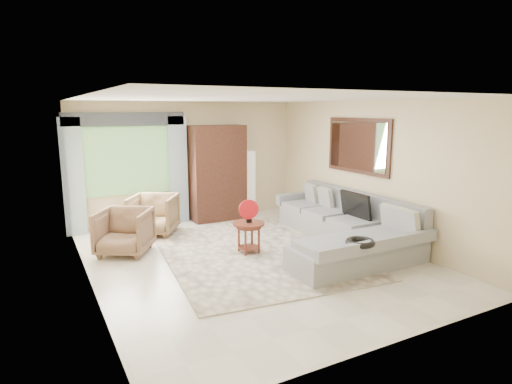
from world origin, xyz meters
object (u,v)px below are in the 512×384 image
tv_screen (356,205)px  armchair_left (124,232)px  floor_lamp (248,183)px  armoire (218,173)px  coffee_table (249,237)px  potted_plant (107,226)px  armchair_right (154,215)px  sectional_sofa (345,231)px

tv_screen → armchair_left: (-3.84, 1.42, -0.33)m
floor_lamp → armoire: bearing=-175.7°
coffee_table → armoire: bearing=79.0°
armchair_left → floor_lamp: floor_lamp is taller
tv_screen → potted_plant: bearing=147.6°
tv_screen → floor_lamp: floor_lamp is taller
armchair_right → armoire: armoire is taller
coffee_table → armchair_left: (-1.87, 1.00, 0.10)m
potted_plant → tv_screen: bearing=-32.4°
armchair_left → potted_plant: size_ratio=1.78×
armchair_right → coffee_table: bearing=-26.7°
sectional_sofa → coffee_table: bearing=164.6°
coffee_table → floor_lamp: 2.83m
sectional_sofa → armoire: (-1.23, 2.90, 0.77)m
sectional_sofa → armchair_left: (-3.58, 1.47, 0.11)m
sectional_sofa → tv_screen: bearing=9.9°
tv_screen → coffee_table: 2.06m
coffee_table → armchair_right: armchair_right is taller
sectional_sofa → floor_lamp: 3.03m
tv_screen → armchair_left: tv_screen is taller
armchair_right → armchair_left: bearing=-95.6°
sectional_sofa → potted_plant: size_ratio=7.21×
armchair_left → armchair_right: bearing=83.7°
tv_screen → potted_plant: size_ratio=1.54×
armchair_left → potted_plant: 1.11m
armchair_right → armoire: size_ratio=0.41×
sectional_sofa → coffee_table: size_ratio=6.34×
tv_screen → potted_plant: tv_screen is taller
armchair_left → coffee_table: bearing=4.4°
sectional_sofa → tv_screen: size_ratio=4.68×
armchair_right → armoire: (1.59, 0.50, 0.65)m
tv_screen → potted_plant: (-3.96, 2.51, -0.48)m
armchair_left → armoire: size_ratio=0.41×
potted_plant → armchair_left: bearing=-84.1°
sectional_sofa → floor_lamp: floor_lamp is taller
armoire → tv_screen: bearing=-62.2°
armchair_left → armoire: bearing=63.8°
potted_plant → floor_lamp: 3.32m
armchair_left → potted_plant: armchair_left is taller
armchair_left → armchair_right: (0.75, 0.93, 0.01)m
armchair_left → sectional_sofa: bearing=10.1°
armchair_right → floor_lamp: bearing=46.2°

